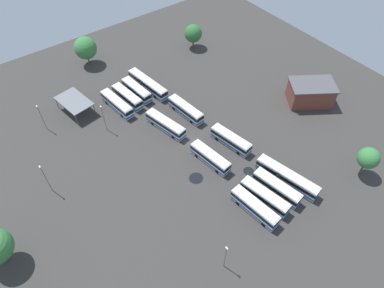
{
  "coord_description": "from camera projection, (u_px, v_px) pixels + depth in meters",
  "views": [
    {
      "loc": [
        46.77,
        -35.03,
        64.83
      ],
      "look_at": [
        1.68,
        -1.51,
        1.46
      ],
      "focal_mm": 32.07,
      "sensor_mm": 36.0,
      "label": 1
    }
  ],
  "objects": [
    {
      "name": "ground_plane",
      "position": [
        193.0,
        141.0,
        87.28
      ],
      "size": [
        126.39,
        126.39,
        0.0
      ],
      "primitive_type": "plane",
      "color": "#383533"
    },
    {
      "name": "bus_row0_slot0",
      "position": [
        117.0,
        104.0,
        94.09
      ],
      "size": [
        12.15,
        3.97,
        3.37
      ],
      "color": "silver",
      "rests_on": "ground_plane"
    },
    {
      "name": "bus_row0_slot1",
      "position": [
        127.0,
        97.0,
        96.03
      ],
      "size": [
        11.27,
        3.92,
        3.37
      ],
      "color": "silver",
      "rests_on": "ground_plane"
    },
    {
      "name": "bus_row0_slot2",
      "position": [
        137.0,
        90.0,
        97.93
      ],
      "size": [
        11.11,
        3.65,
        3.37
      ],
      "color": "silver",
      "rests_on": "ground_plane"
    },
    {
      "name": "bus_row0_slot3",
      "position": [
        148.0,
        84.0,
        99.77
      ],
      "size": [
        15.33,
        4.42,
        3.37
      ],
      "color": "silver",
      "rests_on": "ground_plane"
    },
    {
      "name": "bus_row1_slot1",
      "position": [
        166.0,
        124.0,
        88.79
      ],
      "size": [
        12.32,
        5.08,
        3.37
      ],
      "color": "silver",
      "rests_on": "ground_plane"
    },
    {
      "name": "bus_row1_slot3",
      "position": [
        186.0,
        110.0,
        92.49
      ],
      "size": [
        11.76,
        3.85,
        3.37
      ],
      "color": "silver",
      "rests_on": "ground_plane"
    },
    {
      "name": "bus_row2_slot1",
      "position": [
        210.0,
        158.0,
        81.41
      ],
      "size": [
        11.22,
        4.08,
        3.37
      ],
      "color": "silver",
      "rests_on": "ground_plane"
    },
    {
      "name": "bus_row2_slot3",
      "position": [
        231.0,
        140.0,
        85.16
      ],
      "size": [
        11.41,
        4.54,
        3.37
      ],
      "color": "silver",
      "rests_on": "ground_plane"
    },
    {
      "name": "bus_row3_slot0",
      "position": [
        255.0,
        207.0,
        72.38
      ],
      "size": [
        11.7,
        3.92,
        3.37
      ],
      "color": "silver",
      "rests_on": "ground_plane"
    },
    {
      "name": "bus_row3_slot1",
      "position": [
        265.0,
        197.0,
        74.13
      ],
      "size": [
        11.8,
        4.62,
        3.37
      ],
      "color": "silver",
      "rests_on": "ground_plane"
    },
    {
      "name": "bus_row3_slot2",
      "position": [
        277.0,
        188.0,
        75.7
      ],
      "size": [
        11.71,
        4.54,
        3.37
      ],
      "color": "silver",
      "rests_on": "ground_plane"
    },
    {
      "name": "bus_row3_slot3",
      "position": [
        287.0,
        177.0,
        77.62
      ],
      "size": [
        15.32,
        5.82,
        3.37
      ],
      "color": "silver",
      "rests_on": "ground_plane"
    },
    {
      "name": "depot_building",
      "position": [
        311.0,
        93.0,
        95.12
      ],
      "size": [
        13.45,
        14.58,
        6.16
      ],
      "color": "brown",
      "rests_on": "ground_plane"
    },
    {
      "name": "maintenance_shelter",
      "position": [
        74.0,
        101.0,
        92.07
      ],
      "size": [
        11.09,
        7.9,
        3.79
      ],
      "color": "slate",
      "rests_on": "ground_plane"
    },
    {
      "name": "lamp_post_mid_lot",
      "position": [
        225.0,
        256.0,
        62.53
      ],
      "size": [
        0.56,
        0.28,
        7.99
      ],
      "color": "slate",
      "rests_on": "ground_plane"
    },
    {
      "name": "lamp_post_by_building",
      "position": [
        46.0,
        178.0,
        73.7
      ],
      "size": [
        0.56,
        0.28,
        8.85
      ],
      "color": "slate",
      "rests_on": "ground_plane"
    },
    {
      "name": "lamp_post_far_corner",
      "position": [
        104.0,
        117.0,
        86.5
      ],
      "size": [
        0.56,
        0.28,
        8.33
      ],
      "color": "slate",
      "rests_on": "ground_plane"
    },
    {
      "name": "lamp_post_near_entrance",
      "position": [
        41.0,
        117.0,
        86.89
      ],
      "size": [
        0.56,
        0.28,
        8.04
      ],
      "color": "slate",
      "rests_on": "ground_plane"
    },
    {
      "name": "tree_northeast",
      "position": [
        368.0,
        158.0,
        76.43
      ],
      "size": [
        4.92,
        4.92,
        8.04
      ],
      "color": "brown",
      "rests_on": "ground_plane"
    },
    {
      "name": "tree_northwest",
      "position": [
        193.0,
        33.0,
        111.99
      ],
      "size": [
        5.78,
        5.78,
        7.94
      ],
      "color": "brown",
      "rests_on": "ground_plane"
    },
    {
      "name": "tree_east_edge",
      "position": [
        85.0,
        48.0,
        105.14
      ],
      "size": [
        6.89,
        6.89,
        9.19
      ],
      "color": "brown",
      "rests_on": "ground_plane"
    },
    {
      "name": "puddle_back_corner",
      "position": [
        196.0,
        178.0,
        79.59
      ],
      "size": [
        3.35,
        3.35,
        0.01
      ],
      "primitive_type": "cylinder",
      "color": "black",
      "rests_on": "ground_plane"
    },
    {
      "name": "puddle_near_shelter",
      "position": [
        249.0,
        171.0,
        80.95
      ],
      "size": [
        2.59,
        2.59,
        0.01
      ],
      "primitive_type": "cylinder",
      "color": "black",
      "rests_on": "ground_plane"
    }
  ]
}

